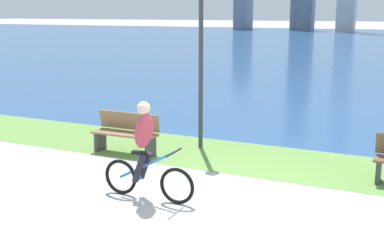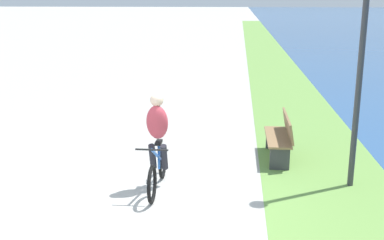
% 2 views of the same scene
% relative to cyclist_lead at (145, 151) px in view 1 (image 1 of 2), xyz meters
% --- Properties ---
extents(ground_plane, '(300.00, 300.00, 0.00)m').
position_rel_cyclist_lead_xyz_m(ground_plane, '(1.09, 0.08, -0.83)').
color(ground_plane, '#B2AFA8').
extents(grass_strip_bayside, '(120.00, 2.33, 0.01)m').
position_rel_cyclist_lead_xyz_m(grass_strip_bayside, '(1.09, 2.93, -0.83)').
color(grass_strip_bayside, '#6B9947').
rests_on(grass_strip_bayside, ground).
extents(cyclist_lead, '(1.69, 0.52, 1.66)m').
position_rel_cyclist_lead_xyz_m(cyclist_lead, '(0.00, 0.00, 0.00)').
color(cyclist_lead, black).
rests_on(cyclist_lead, ground).
extents(bench_far_along_path, '(1.50, 0.47, 0.90)m').
position_rel_cyclist_lead_xyz_m(bench_far_along_path, '(-1.77, 2.19, -0.38)').
color(bench_far_along_path, olive).
rests_on(bench_far_along_path, ground).
extents(lamppost_tall, '(0.28, 0.28, 4.06)m').
position_rel_cyclist_lead_xyz_m(lamppost_tall, '(-0.46, 3.30, 1.81)').
color(lamppost_tall, '#38383D').
rests_on(lamppost_tall, ground).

